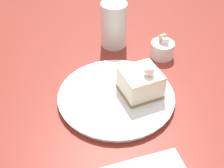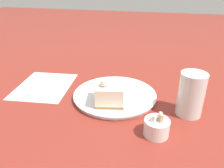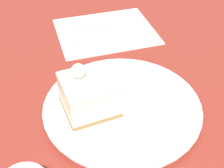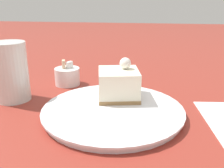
# 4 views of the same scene
# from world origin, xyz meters

# --- Properties ---
(ground_plane) EXTENTS (4.00, 4.00, 0.00)m
(ground_plane) POSITION_xyz_m (0.00, 0.00, 0.00)
(ground_plane) COLOR maroon
(plate) EXTENTS (0.29, 0.29, 0.01)m
(plate) POSITION_xyz_m (0.02, 0.02, 0.01)
(plate) COLOR white
(plate) RESTS_ON ground_plane
(cake_slice) EXTENTS (0.10, 0.11, 0.09)m
(cake_slice) POSITION_xyz_m (0.03, 0.08, 0.05)
(cake_slice) COLOR #9E7547
(cake_slice) RESTS_ON plate
(napkin) EXTENTS (0.22, 0.26, 0.00)m
(napkin) POSITION_xyz_m (0.30, -0.00, 0.00)
(napkin) COLOR white
(napkin) RESTS_ON ground_plane
(fork) EXTENTS (0.03, 0.18, 0.00)m
(fork) POSITION_xyz_m (0.28, 0.01, 0.01)
(fork) COLOR silver
(fork) RESTS_ON napkin
(knife) EXTENTS (0.03, 0.17, 0.00)m
(knife) POSITION_xyz_m (0.33, -0.01, 0.01)
(knife) COLOR silver
(knife) RESTS_ON napkin
(sugar_bowl) EXTENTS (0.07, 0.07, 0.07)m
(sugar_bowl) POSITION_xyz_m (-0.13, 0.19, 0.02)
(sugar_bowl) COLOR white
(sugar_bowl) RESTS_ON ground_plane
(drinking_glass) EXTENTS (0.08, 0.08, 0.14)m
(drinking_glass) POSITION_xyz_m (-0.22, 0.07, 0.07)
(drinking_glass) COLOR silver
(drinking_glass) RESTS_ON ground_plane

